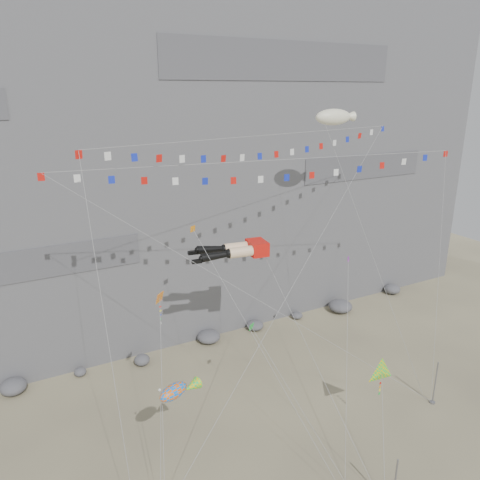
% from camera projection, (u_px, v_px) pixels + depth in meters
% --- Properties ---
extents(ground, '(120.00, 120.00, 0.00)m').
position_uv_depth(ground, '(294.00, 435.00, 38.47)').
color(ground, tan).
rests_on(ground, ground).
extents(cliff, '(80.00, 28.00, 50.00)m').
position_uv_depth(cliff, '(155.00, 108.00, 57.70)').
color(cliff, slate).
rests_on(cliff, ground).
extents(talus_boulders, '(60.00, 3.00, 1.20)m').
position_uv_depth(talus_boulders, '(209.00, 337.00, 52.57)').
color(talus_boulders, '#58585C').
rests_on(talus_boulders, ground).
extents(anchor_pole_right, '(0.12, 0.12, 4.25)m').
position_uv_depth(anchor_pole_right, '(435.00, 383.00, 41.76)').
color(anchor_pole_right, gray).
rests_on(anchor_pole_right, ground).
extents(legs_kite, '(7.17, 17.37, 20.89)m').
position_uv_depth(legs_kite, '(237.00, 250.00, 40.45)').
color(legs_kite, red).
rests_on(legs_kite, ground).
extents(flag_banner_upper, '(31.96, 15.56, 30.98)m').
position_uv_depth(flag_banner_upper, '(268.00, 135.00, 38.84)').
color(flag_banner_upper, red).
rests_on(flag_banner_upper, ground).
extents(flag_banner_lower, '(34.08, 10.40, 26.29)m').
position_uv_depth(flag_banner_lower, '(275.00, 160.00, 37.04)').
color(flag_banner_lower, red).
rests_on(flag_banner_lower, ground).
extents(harlequin_kite, '(3.90, 8.81, 15.38)m').
position_uv_depth(harlequin_kite, '(160.00, 299.00, 33.45)').
color(harlequin_kite, red).
rests_on(harlequin_kite, ground).
extents(fish_windsock, '(4.19, 4.09, 9.08)m').
position_uv_depth(fish_windsock, '(173.00, 392.00, 30.70)').
color(fish_windsock, orange).
rests_on(fish_windsock, ground).
extents(delta_kite, '(6.18, 6.39, 9.45)m').
position_uv_depth(delta_kite, '(382.00, 373.00, 37.23)').
color(delta_kite, yellow).
rests_on(delta_kite, ground).
extents(blimp_windsock, '(5.74, 12.19, 27.27)m').
position_uv_depth(blimp_windsock, '(333.00, 118.00, 44.08)').
color(blimp_windsock, '#FBF6CF').
rests_on(blimp_windsock, ground).
extents(small_kite_a, '(4.97, 16.64, 23.06)m').
position_uv_depth(small_kite_a, '(195.00, 234.00, 38.75)').
color(small_kite_a, orange).
rests_on(small_kite_a, ground).
extents(small_kite_b, '(8.73, 11.10, 18.10)m').
position_uv_depth(small_kite_b, '(348.00, 263.00, 42.44)').
color(small_kite_b, purple).
rests_on(small_kite_b, ground).
extents(small_kite_c, '(3.02, 11.28, 13.96)m').
position_uv_depth(small_kite_c, '(252.00, 328.00, 37.74)').
color(small_kite_c, green).
rests_on(small_kite_c, ground).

